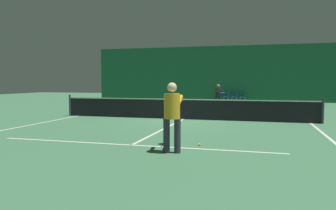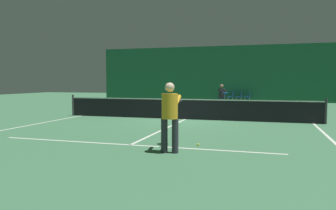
{
  "view_description": "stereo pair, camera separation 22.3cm",
  "coord_description": "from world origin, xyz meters",
  "px_view_note": "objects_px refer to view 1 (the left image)",
  "views": [
    {
      "loc": [
        3.37,
        -14.75,
        1.77
      ],
      "look_at": [
        0.53,
        -4.54,
        0.99
      ],
      "focal_mm": 35.0,
      "sensor_mm": 36.0,
      "label": 1
    },
    {
      "loc": [
        3.59,
        -14.69,
        1.77
      ],
      "look_at": [
        0.53,
        -4.54,
        0.99
      ],
      "focal_mm": 35.0,
      "sensor_mm": 36.0,
      "label": 2
    }
  ],
  "objects_px": {
    "courtside_chair_3": "(244,96)",
    "courtside_chair_0": "(219,96)",
    "tennis_net": "(183,108)",
    "player_near": "(172,112)",
    "courtside_chair_2": "(235,96)",
    "tennis_ball": "(199,145)",
    "courtside_chair_1": "(227,96)",
    "player_far": "(218,95)"
  },
  "relations": [
    {
      "from": "courtside_chair_3",
      "to": "courtside_chair_0",
      "type": "bearing_deg",
      "value": -90.0
    },
    {
      "from": "courtside_chair_0",
      "to": "courtside_chair_3",
      "type": "distance_m",
      "value": 2.11
    },
    {
      "from": "courtside_chair_0",
      "to": "tennis_net",
      "type": "bearing_deg",
      "value": -0.0
    },
    {
      "from": "player_near",
      "to": "courtside_chair_3",
      "type": "height_order",
      "value": "player_near"
    },
    {
      "from": "tennis_net",
      "to": "courtside_chair_0",
      "type": "xyz_separation_m",
      "value": [
        0.0,
        13.89,
        -0.03
      ]
    },
    {
      "from": "courtside_chair_3",
      "to": "courtside_chair_2",
      "type": "bearing_deg",
      "value": -90.0
    },
    {
      "from": "courtside_chair_2",
      "to": "courtside_chair_3",
      "type": "height_order",
      "value": "same"
    },
    {
      "from": "tennis_ball",
      "to": "tennis_net",
      "type": "bearing_deg",
      "value": 106.98
    },
    {
      "from": "player_near",
      "to": "tennis_ball",
      "type": "distance_m",
      "value": 1.49
    },
    {
      "from": "courtside_chair_2",
      "to": "tennis_ball",
      "type": "xyz_separation_m",
      "value": [
        0.42,
        -19.87,
        -0.45
      ]
    },
    {
      "from": "courtside_chair_0",
      "to": "courtside_chair_2",
      "type": "relative_size",
      "value": 1.0
    },
    {
      "from": "courtside_chair_0",
      "to": "courtside_chair_1",
      "type": "bearing_deg",
      "value": 90.0
    },
    {
      "from": "player_near",
      "to": "tennis_ball",
      "type": "height_order",
      "value": "player_near"
    },
    {
      "from": "courtside_chair_0",
      "to": "tennis_ball",
      "type": "distance_m",
      "value": 19.96
    },
    {
      "from": "player_near",
      "to": "player_far",
      "type": "distance_m",
      "value": 11.78
    },
    {
      "from": "player_near",
      "to": "courtside_chair_0",
      "type": "distance_m",
      "value": 20.94
    },
    {
      "from": "courtside_chair_3",
      "to": "tennis_ball",
      "type": "relative_size",
      "value": 12.73
    },
    {
      "from": "player_near",
      "to": "courtside_chair_1",
      "type": "height_order",
      "value": "player_near"
    },
    {
      "from": "courtside_chair_2",
      "to": "courtside_chair_1",
      "type": "bearing_deg",
      "value": -90.0
    },
    {
      "from": "courtside_chair_2",
      "to": "courtside_chair_3",
      "type": "bearing_deg",
      "value": 90.0
    },
    {
      "from": "tennis_ball",
      "to": "courtside_chair_1",
      "type": "bearing_deg",
      "value": 93.23
    },
    {
      "from": "player_near",
      "to": "player_far",
      "type": "relative_size",
      "value": 1.1
    },
    {
      "from": "player_far",
      "to": "courtside_chair_0",
      "type": "height_order",
      "value": "player_far"
    },
    {
      "from": "courtside_chair_3",
      "to": "tennis_ball",
      "type": "bearing_deg",
      "value": -0.83
    },
    {
      "from": "player_near",
      "to": "courtside_chair_3",
      "type": "distance_m",
      "value": 20.91
    },
    {
      "from": "tennis_net",
      "to": "tennis_ball",
      "type": "height_order",
      "value": "tennis_net"
    },
    {
      "from": "player_near",
      "to": "courtside_chair_3",
      "type": "relative_size",
      "value": 2.06
    },
    {
      "from": "tennis_net",
      "to": "courtside_chair_0",
      "type": "distance_m",
      "value": 13.89
    },
    {
      "from": "player_near",
      "to": "player_far",
      "type": "height_order",
      "value": "player_near"
    },
    {
      "from": "courtside_chair_2",
      "to": "courtside_chair_0",
      "type": "bearing_deg",
      "value": -90.0
    },
    {
      "from": "player_far",
      "to": "courtside_chair_3",
      "type": "bearing_deg",
      "value": 152.63
    },
    {
      "from": "player_far",
      "to": "tennis_net",
      "type": "bearing_deg",
      "value": -33.16
    },
    {
      "from": "courtside_chair_1",
      "to": "courtside_chair_3",
      "type": "distance_m",
      "value": 1.41
    },
    {
      "from": "player_near",
      "to": "courtside_chair_3",
      "type": "xyz_separation_m",
      "value": [
        0.79,
        20.89,
        -0.52
      ]
    },
    {
      "from": "tennis_net",
      "to": "courtside_chair_2",
      "type": "bearing_deg",
      "value": 84.21
    },
    {
      "from": "player_far",
      "to": "courtside_chair_1",
      "type": "relative_size",
      "value": 1.88
    },
    {
      "from": "courtside_chair_2",
      "to": "courtside_chair_3",
      "type": "xyz_separation_m",
      "value": [
        0.7,
        0.0,
        0.0
      ]
    },
    {
      "from": "courtside_chair_0",
      "to": "courtside_chair_3",
      "type": "height_order",
      "value": "same"
    },
    {
      "from": "courtside_chair_0",
      "to": "courtside_chair_3",
      "type": "bearing_deg",
      "value": 90.0
    },
    {
      "from": "player_near",
      "to": "courtside_chair_2",
      "type": "bearing_deg",
      "value": -6.88
    },
    {
      "from": "courtside_chair_2",
      "to": "tennis_net",
      "type": "bearing_deg",
      "value": -5.79
    },
    {
      "from": "player_far",
      "to": "tennis_ball",
      "type": "bearing_deg",
      "value": -16.63
    }
  ]
}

